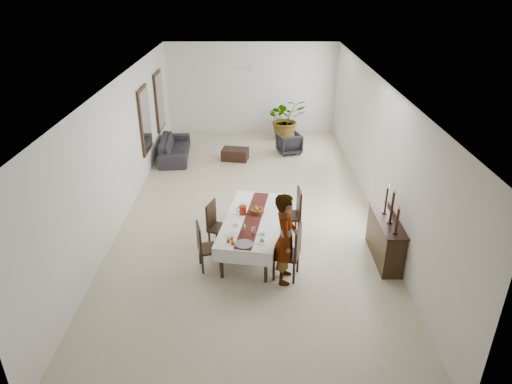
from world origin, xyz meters
name	(u,v)px	position (x,y,z in m)	size (l,w,h in m)	color
floor	(250,208)	(0.00, 0.00, 0.00)	(6.00, 12.00, 0.00)	beige
ceiling	(249,80)	(0.00, 0.00, 3.20)	(6.00, 12.00, 0.02)	white
wall_back	(252,89)	(0.00, 6.00, 1.60)	(6.00, 0.02, 3.20)	silver
wall_front	(243,326)	(0.00, -6.00, 1.60)	(6.00, 0.02, 3.20)	silver
wall_left	(123,148)	(-3.00, 0.00, 1.60)	(0.02, 12.00, 3.20)	silver
wall_right	(376,148)	(3.00, 0.00, 1.60)	(0.02, 12.00, 3.20)	silver
dining_table_top	(253,220)	(0.09, -1.86, 0.70)	(0.97, 2.33, 0.05)	black
table_leg_fl	(222,263)	(-0.51, -2.89, 0.34)	(0.07, 0.07, 0.68)	black
table_leg_fr	(266,267)	(0.34, -3.03, 0.34)	(0.07, 0.07, 0.68)	black
table_leg_bl	(243,209)	(-0.16, -0.70, 0.34)	(0.07, 0.07, 0.68)	black
table_leg_br	(279,212)	(0.69, -0.84, 0.34)	(0.07, 0.07, 0.68)	black
tablecloth_top	(253,219)	(0.09, -1.86, 0.73)	(1.15, 2.51, 0.01)	white
tablecloth_drape_left	(227,222)	(-0.47, -1.77, 0.59)	(0.01, 2.51, 0.29)	silver
tablecloth_drape_right	(280,227)	(0.65, -1.95, 0.59)	(0.01, 2.51, 0.29)	silver
tablecloth_drape_near	(242,258)	(-0.11, -3.10, 0.59)	(1.15, 0.01, 0.29)	white
tablecloth_drape_far	(262,198)	(0.29, -0.63, 0.59)	(1.15, 0.01, 0.29)	silver
table_runner	(253,218)	(0.09, -1.86, 0.74)	(0.34, 2.43, 0.00)	maroon
red_pitcher	(243,210)	(-0.13, -1.68, 0.84)	(0.15, 0.15, 0.19)	#97250B
pitcher_handle	(239,210)	(-0.21, -1.67, 0.84)	(0.12, 0.12, 0.02)	maroon
wine_glass_near	(254,231)	(0.10, -2.51, 0.82)	(0.07, 0.07, 0.17)	white
wine_glass_mid	(244,227)	(-0.09, -2.38, 0.82)	(0.07, 0.07, 0.17)	white
teacup_right	(263,233)	(0.28, -2.49, 0.77)	(0.09, 0.09, 0.06)	white
saucer_right	(263,234)	(0.28, -2.49, 0.75)	(0.15, 0.15, 0.01)	white
teacup_left	(236,224)	(-0.25, -2.15, 0.77)	(0.09, 0.09, 0.06)	white
saucer_left	(236,225)	(-0.25, -2.15, 0.75)	(0.15, 0.15, 0.01)	white
plate_near_right	(262,242)	(0.27, -2.78, 0.75)	(0.23, 0.23, 0.01)	white
bread_near_right	(262,240)	(0.27, -2.78, 0.77)	(0.09, 0.09, 0.09)	tan
plate_near_left	(232,235)	(-0.31, -2.54, 0.75)	(0.23, 0.23, 0.01)	silver
plate_far_left	(243,205)	(-0.13, -1.29, 0.75)	(0.23, 0.23, 0.01)	white
serving_tray	(244,244)	(-0.07, -2.87, 0.75)	(0.35, 0.35, 0.02)	#46464B
jam_jar_a	(233,243)	(-0.29, -2.87, 0.78)	(0.06, 0.06, 0.07)	#913E15
jam_jar_b	(228,241)	(-0.38, -2.79, 0.78)	(0.06, 0.06, 0.07)	brown
jam_jar_c	(232,238)	(-0.31, -2.71, 0.78)	(0.06, 0.06, 0.07)	#9B4816
fruit_basket	(257,211)	(0.18, -1.63, 0.79)	(0.29, 0.29, 0.10)	brown
fruit_red	(259,208)	(0.21, -1.62, 0.86)	(0.09, 0.09, 0.09)	#A62110
fruit_green	(256,207)	(0.14, -1.60, 0.86)	(0.08, 0.08, 0.08)	#477B24
fruit_yellow	(257,209)	(0.17, -1.68, 0.86)	(0.08, 0.08, 0.08)	gold
chair_right_near_seat	(286,254)	(0.73, -2.84, 0.50)	(0.48, 0.48, 0.05)	black
chair_right_near_leg_fl	(294,273)	(0.87, -3.08, 0.24)	(0.05, 0.05, 0.47)	black
chair_right_near_leg_fr	(298,262)	(0.97, -2.71, 0.24)	(0.05, 0.05, 0.47)	black
chair_right_near_leg_bl	(274,270)	(0.49, -2.98, 0.24)	(0.05, 0.05, 0.47)	black
chair_right_near_leg_br	(278,259)	(0.59, -2.60, 0.24)	(0.05, 0.05, 0.47)	black
chair_right_near_back	(298,242)	(0.94, -2.90, 0.82)	(0.48, 0.04, 0.61)	black
chair_right_far_seat	(289,216)	(0.87, -1.34, 0.50)	(0.48, 0.48, 0.05)	black
chair_right_far_leg_fl	(298,231)	(1.08, -1.53, 0.24)	(0.05, 0.05, 0.48)	black
chair_right_far_leg_fr	(296,222)	(1.06, -1.13, 0.24)	(0.05, 0.05, 0.48)	black
chair_right_far_leg_bl	(280,231)	(0.69, -1.55, 0.24)	(0.05, 0.05, 0.48)	black
chair_right_far_leg_br	(279,222)	(0.66, -1.15, 0.24)	(0.05, 0.05, 0.48)	black
chair_right_far_back	(299,203)	(1.09, -1.33, 0.83)	(0.48, 0.04, 0.61)	black
chair_left_near_seat	(209,248)	(-0.77, -2.55, 0.45)	(0.43, 0.43, 0.05)	black
chair_left_near_leg_fl	(200,255)	(-0.98, -2.43, 0.21)	(0.04, 0.04, 0.42)	black
chair_left_near_leg_fr	(203,265)	(-0.89, -2.77, 0.21)	(0.04, 0.04, 0.42)	black
chair_left_near_leg_bl	(217,252)	(-0.65, -2.34, 0.21)	(0.04, 0.04, 0.42)	black
chair_left_near_leg_br	(220,262)	(-0.55, -2.67, 0.21)	(0.04, 0.04, 0.42)	black
chair_left_near_back	(199,237)	(-0.96, -2.60, 0.74)	(0.43, 0.04, 0.54)	black
chair_left_far_seat	(220,228)	(-0.61, -1.80, 0.46)	(0.44, 0.44, 0.05)	black
chair_left_far_leg_fl	(216,233)	(-0.72, -1.57, 0.22)	(0.04, 0.04, 0.43)	black
chair_left_far_leg_fr	(209,241)	(-0.84, -1.91, 0.22)	(0.04, 0.04, 0.43)	black
chair_left_far_leg_bl	(232,236)	(-0.38, -1.69, 0.22)	(0.04, 0.04, 0.43)	black
chair_left_far_leg_br	(225,244)	(-0.50, -2.03, 0.22)	(0.04, 0.04, 0.43)	black
chair_left_far_back	(211,214)	(-0.80, -1.73, 0.76)	(0.44, 0.04, 0.56)	black
woman	(286,238)	(0.70, -2.94, 0.91)	(0.67, 0.44, 1.83)	#93969B
sideboard_body	(385,240)	(2.78, -2.22, 0.44)	(0.39, 1.48, 0.89)	black
sideboard_top	(388,220)	(2.78, -2.22, 0.90)	(0.43, 1.54, 0.03)	black
candlestick_near_base	(395,233)	(2.78, -2.77, 0.93)	(0.10, 0.10, 0.03)	black
candlestick_near_shaft	(397,221)	(2.78, -2.77, 1.19)	(0.05, 0.05, 0.49)	black
candlestick_near_candle	(399,207)	(2.78, -2.77, 1.48)	(0.04, 0.04, 0.08)	beige
candlestick_mid_base	(390,222)	(2.78, -2.37, 0.93)	(0.10, 0.10, 0.03)	black
candlestick_mid_shaft	(392,207)	(2.78, -2.37, 1.27)	(0.05, 0.05, 0.64)	black
candlestick_mid_candle	(395,190)	(2.78, -2.37, 1.63)	(0.04, 0.04, 0.08)	silver
candlestick_far_base	(385,213)	(2.78, -1.98, 0.93)	(0.10, 0.10, 0.03)	black
candlestick_far_shaft	(386,200)	(2.78, -1.98, 1.22)	(0.05, 0.05, 0.54)	black
candlestick_far_candle	(388,186)	(2.78, -1.98, 1.53)	(0.04, 0.04, 0.08)	beige
sofa	(175,148)	(-2.42, 3.44, 0.32)	(2.17, 0.85, 0.63)	#29272C
armchair	(289,143)	(1.23, 3.84, 0.32)	(0.69, 0.71, 0.65)	#262429
coffee_table	(235,154)	(-0.50, 3.25, 0.18)	(0.80, 0.53, 0.36)	black
potted_plant	(286,119)	(1.20, 5.25, 0.73)	(1.31, 1.14, 1.46)	#376327
mirror_frame_near	(145,120)	(-2.96, 2.20, 1.60)	(0.06, 1.05, 1.85)	black
mirror_glass_near	(146,120)	(-2.92, 2.20, 1.60)	(0.01, 0.90, 1.70)	white
mirror_frame_far	(159,101)	(-2.96, 4.30, 1.60)	(0.06, 1.05, 1.85)	black
mirror_glass_far	(160,101)	(-2.92, 4.30, 1.60)	(0.01, 0.90, 1.70)	silver
fan_rod	(251,60)	(0.00, 3.00, 3.10)	(0.04, 0.04, 0.20)	white
fan_hub	(251,68)	(0.00, 3.00, 2.90)	(0.16, 0.16, 0.08)	white
fan_blade_n	(251,65)	(0.00, 3.35, 2.90)	(0.10, 0.55, 0.01)	silver
fan_blade_s	(250,70)	(0.00, 2.65, 2.90)	(0.10, 0.55, 0.01)	white
fan_blade_e	(263,68)	(0.35, 3.00, 2.90)	(0.55, 0.10, 0.01)	white
fan_blade_w	(238,68)	(-0.35, 3.00, 2.90)	(0.55, 0.10, 0.01)	silver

